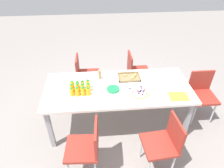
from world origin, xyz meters
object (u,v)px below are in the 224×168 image
object	(u,v)px
chair_far_right	(136,70)
juice_bottle_11	(88,84)
fruit_pizza	(139,91)
chair_near_right	(165,141)
juice_bottle_3	(88,91)
cardboard_tube	(100,75)
chair_end	(202,92)
juice_bottle_10	(83,85)
juice_bottle_4	(72,88)
juice_bottle_5	(78,88)
juice_bottle_7	(88,87)
paper_folder	(179,97)
juice_bottle_9	(78,85)
juice_bottle_1	(77,92)
juice_bottle_6	(83,88)
plate_stack	(113,89)
juice_bottle_8	(72,85)
snack_tray	(129,77)
napkin_stack	(178,82)
juice_bottle_2	(83,92)
party_table	(118,90)
juice_bottle_0	(72,92)
chair_near_left	(87,146)

from	to	relation	value
chair_far_right	juice_bottle_11	bearing A→B (deg)	-47.09
chair_far_right	fruit_pizza	size ratio (longest dim) A/B	2.53
chair_far_right	chair_near_right	bearing A→B (deg)	1.16
juice_bottle_3	cardboard_tube	distance (m)	0.43
chair_end	juice_bottle_10	world-z (taller)	juice_bottle_10
juice_bottle_4	juice_bottle_5	bearing A→B (deg)	0.50
juice_bottle_7	paper_folder	bearing A→B (deg)	-10.59
juice_bottle_7	juice_bottle_9	xyz separation A→B (m)	(-0.15, 0.07, -0.00)
juice_bottle_5	cardboard_tube	size ratio (longest dim) A/B	1.01
juice_bottle_1	juice_bottle_6	xyz separation A→B (m)	(0.07, 0.07, -0.00)
chair_end	chair_near_right	size ratio (longest dim) A/B	1.00
juice_bottle_5	juice_bottle_9	xyz separation A→B (m)	(-0.00, 0.07, -0.01)
fruit_pizza	paper_folder	bearing A→B (deg)	-16.25
plate_stack	paper_folder	distance (m)	0.92
juice_bottle_6	juice_bottle_8	world-z (taller)	juice_bottle_8
juice_bottle_11	snack_tray	size ratio (longest dim) A/B	0.44
juice_bottle_6	juice_bottle_10	distance (m)	0.08
juice_bottle_11	napkin_stack	world-z (taller)	juice_bottle_11
chair_near_right	juice_bottle_11	bearing A→B (deg)	43.16
fruit_pizza	snack_tray	world-z (taller)	fruit_pizza
fruit_pizza	juice_bottle_4	bearing A→B (deg)	175.57
juice_bottle_10	juice_bottle_8	bearing A→B (deg)	178.76
juice_bottle_2	juice_bottle_4	world-z (taller)	juice_bottle_4
party_table	juice_bottle_0	size ratio (longest dim) A/B	16.23
juice_bottle_2	juice_bottle_11	distance (m)	0.17
juice_bottle_4	paper_folder	distance (m)	1.49
chair_end	fruit_pizza	distance (m)	1.15
juice_bottle_4	juice_bottle_0	bearing A→B (deg)	-86.63
juice_bottle_9	juice_bottle_8	bearing A→B (deg)	178.38
party_table	chair_end	world-z (taller)	chair_end
chair_far_right	juice_bottle_9	world-z (taller)	juice_bottle_9
juice_bottle_1	plate_stack	size ratio (longest dim) A/B	0.78
snack_tray	plate_stack	xyz separation A→B (m)	(-0.28, -0.29, 0.00)
juice_bottle_0	chair_near_right	bearing A→B (deg)	-30.82
juice_bottle_3	juice_bottle_7	world-z (taller)	juice_bottle_7
juice_bottle_1	juice_bottle_11	size ratio (longest dim) A/B	0.97
chair_end	napkin_stack	size ratio (longest dim) A/B	5.53
juice_bottle_7	paper_folder	size ratio (longest dim) A/B	0.54
juice_bottle_4	paper_folder	world-z (taller)	juice_bottle_4
chair_far_right	juice_bottle_11	distance (m)	1.24
chair_end	juice_bottle_7	size ratio (longest dim) A/B	5.87
juice_bottle_3	fruit_pizza	bearing A→B (deg)	0.47
juice_bottle_10	chair_far_right	bearing A→B (deg)	41.49
juice_bottle_0	juice_bottle_3	xyz separation A→B (m)	(0.22, -0.01, 0.00)
juice_bottle_3	fruit_pizza	xyz separation A→B (m)	(0.72, 0.01, -0.05)
juice_bottle_8	cardboard_tube	bearing A→B (deg)	30.66
juice_bottle_7	juice_bottle_10	distance (m)	0.11
fruit_pizza	juice_bottle_10	bearing A→B (deg)	169.65
juice_bottle_7	chair_near_left	bearing A→B (deg)	-92.33
juice_bottle_5	juice_bottle_8	distance (m)	0.11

